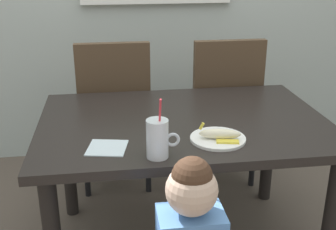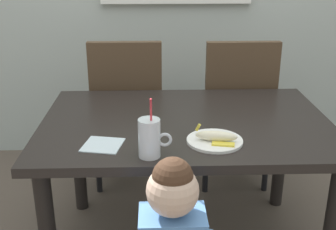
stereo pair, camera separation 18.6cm
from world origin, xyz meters
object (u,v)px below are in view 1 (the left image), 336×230
(dining_chair_left, at_px, (115,107))
(milk_cup, at_px, (158,141))
(dining_table, at_px, (183,138))
(paper_napkin, at_px, (107,148))
(dining_chair_right, at_px, (222,103))
(snack_plate, at_px, (218,139))
(peeled_banana, at_px, (220,134))

(dining_chair_left, xyz_separation_m, milk_cup, (0.15, -1.03, 0.23))
(dining_table, distance_m, paper_napkin, 0.45)
(dining_chair_right, xyz_separation_m, paper_napkin, (-0.72, -0.90, 0.16))
(snack_plate, bearing_deg, paper_napkin, -177.93)
(peeled_banana, bearing_deg, dining_table, 111.66)
(milk_cup, relative_size, peeled_banana, 1.41)
(milk_cup, distance_m, snack_plate, 0.30)
(peeled_banana, bearing_deg, dining_chair_right, 74.18)
(dining_chair_right, height_order, peeled_banana, dining_chair_right)
(milk_cup, relative_size, paper_napkin, 1.65)
(dining_chair_left, relative_size, paper_napkin, 6.40)
(dining_chair_left, distance_m, peeled_banana, 1.03)
(dining_chair_left, xyz_separation_m, paper_napkin, (-0.05, -0.92, 0.16))
(snack_plate, height_order, paper_napkin, snack_plate)
(dining_table, distance_m, peeled_banana, 0.31)
(snack_plate, bearing_deg, milk_cup, -155.74)
(dining_table, relative_size, dining_chair_right, 1.38)
(dining_chair_right, relative_size, paper_napkin, 6.40)
(dining_chair_right, distance_m, paper_napkin, 1.16)
(dining_chair_left, xyz_separation_m, peeled_banana, (0.42, -0.92, 0.19))
(paper_napkin, bearing_deg, snack_plate, 2.07)
(milk_cup, xyz_separation_m, peeled_banana, (0.27, 0.10, -0.04))
(dining_chair_left, bearing_deg, peeled_banana, 114.24)
(dining_chair_right, height_order, milk_cup, dining_chair_right)
(dining_table, height_order, snack_plate, snack_plate)
(milk_cup, bearing_deg, peeled_banana, 21.04)
(dining_table, bearing_deg, peeled_banana, -68.34)
(snack_plate, relative_size, peeled_banana, 1.31)
(dining_chair_left, relative_size, snack_plate, 4.17)
(peeled_banana, relative_size, paper_napkin, 1.17)
(dining_table, relative_size, paper_napkin, 8.85)
(dining_chair_right, relative_size, snack_plate, 4.17)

